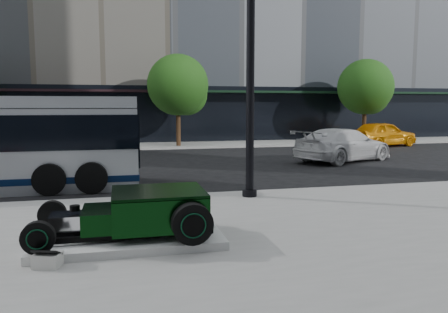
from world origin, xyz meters
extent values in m
plane|color=black|center=(0.00, 0.00, 0.00)|extent=(120.00, 120.00, 0.00)
cube|color=gray|center=(0.00, 14.00, 0.06)|extent=(70.00, 4.00, 0.12)
cube|color=black|center=(-10.00, 16.20, 2.00)|extent=(22.00, 0.50, 4.00)
cube|color=black|center=(13.00, 16.20, 2.00)|extent=(24.00, 0.50, 4.00)
cube|color=black|center=(13.00, 15.60, 3.60)|extent=(24.00, 1.60, 0.15)
cylinder|color=black|center=(1.00, 13.00, 1.42)|extent=(0.28, 0.28, 2.60)
sphere|color=#16340E|center=(1.00, 13.00, 3.92)|extent=(3.80, 3.80, 3.80)
sphere|color=#16340E|center=(1.60, 13.30, 3.32)|extent=(2.60, 2.60, 2.60)
cylinder|color=black|center=(14.00, 13.00, 1.42)|extent=(0.28, 0.28, 2.60)
sphere|color=#16340E|center=(14.00, 13.00, 3.92)|extent=(3.80, 3.80, 3.80)
sphere|color=#16340E|center=(14.60, 13.30, 3.32)|extent=(2.60, 2.60, 2.60)
cube|color=silver|center=(-2.48, -6.23, 0.20)|extent=(3.40, 1.80, 0.15)
cube|color=black|center=(-2.48, -6.68, 0.37)|extent=(3.00, 0.08, 0.10)
cube|color=black|center=(-2.48, -5.78, 0.37)|extent=(3.00, 0.08, 0.10)
cube|color=black|center=(-1.93, -6.23, 0.72)|extent=(1.70, 1.45, 0.62)
cube|color=black|center=(-1.93, -6.23, 1.05)|extent=(1.70, 1.45, 0.06)
cube|color=black|center=(-3.03, -6.23, 0.60)|extent=(0.55, 1.05, 0.38)
cube|color=silver|center=(-3.58, -6.23, 0.55)|extent=(0.55, 0.55, 0.34)
cylinder|color=black|center=(-3.43, -6.23, 0.82)|extent=(0.18, 0.18, 0.10)
cylinder|color=black|center=(-3.93, -6.23, 0.43)|extent=(0.06, 1.55, 0.06)
cylinder|color=black|center=(-1.43, -7.08, 0.63)|extent=(0.72, 0.24, 0.72)
cylinder|color=black|center=(-1.43, -7.20, 0.63)|extent=(0.37, 0.02, 0.37)
torus|color=#09351F|center=(-1.43, -7.22, 0.63)|extent=(0.44, 0.02, 0.44)
cylinder|color=black|center=(-1.43, -5.38, 0.63)|extent=(0.72, 0.24, 0.72)
cylinder|color=black|center=(-1.43, -5.25, 0.63)|extent=(0.37, 0.02, 0.37)
torus|color=#09351F|center=(-1.43, -5.24, 0.63)|extent=(0.44, 0.02, 0.44)
cylinder|color=black|center=(-3.93, -7.01, 0.54)|extent=(0.54, 0.16, 0.54)
cylinder|color=black|center=(-3.93, -7.09, 0.54)|extent=(0.28, 0.02, 0.28)
torus|color=#09351F|center=(-3.93, -7.11, 0.54)|extent=(0.34, 0.02, 0.34)
cylinder|color=black|center=(-3.93, -5.45, 0.54)|extent=(0.54, 0.16, 0.54)
cylinder|color=black|center=(-3.93, -5.36, 0.54)|extent=(0.28, 0.02, 0.28)
torus|color=#09351F|center=(-3.93, -5.35, 0.54)|extent=(0.34, 0.02, 0.34)
cube|color=silver|center=(-3.77, -7.22, 0.23)|extent=(0.47, 0.40, 0.22)
cube|color=black|center=(-3.77, -7.22, 0.35)|extent=(0.47, 0.39, 0.15)
cylinder|color=black|center=(0.90, -2.78, 3.84)|extent=(0.22, 0.22, 7.44)
cylinder|color=black|center=(0.90, -2.78, 0.21)|extent=(0.41, 0.41, 0.19)
cube|color=black|center=(-2.03, 0.52, 1.55)|extent=(0.06, 2.30, 1.70)
cylinder|color=black|center=(-4.66, -0.78, 0.48)|extent=(0.96, 0.28, 0.96)
cylinder|color=black|center=(-4.66, 1.82, 0.48)|extent=(0.96, 0.28, 0.96)
cylinder|color=black|center=(-3.46, -0.78, 0.48)|extent=(0.96, 0.28, 0.96)
cylinder|color=black|center=(-3.46, 1.82, 0.48)|extent=(0.96, 0.28, 0.96)
imported|color=silver|center=(7.77, 4.47, 0.79)|extent=(5.85, 4.20, 1.57)
imported|color=orange|center=(13.99, 10.75, 0.81)|extent=(5.10, 3.05, 1.62)
camera|label=1|loc=(-2.60, -14.33, 2.66)|focal=35.00mm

